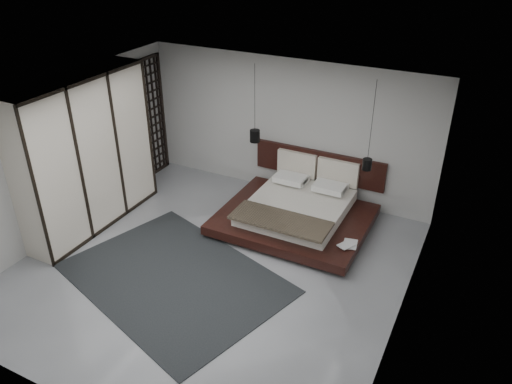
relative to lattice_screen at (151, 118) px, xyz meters
The scene contains 14 objects.
floor 4.05m from the lattice_screen, 39.71° to the right, with size 6.00×6.00×0.00m, color #989BA1.
ceiling 4.12m from the lattice_screen, 39.71° to the right, with size 6.00×6.00×0.00m, color white.
wall_back 3.00m from the lattice_screen, 10.56° to the left, with size 6.00×6.00×0.00m, color #B3B3B1.
wall_front 6.20m from the lattice_screen, 61.57° to the right, with size 6.00×6.00×0.00m, color #B3B3B1.
wall_left 2.45m from the lattice_screen, 91.17° to the right, with size 6.00×6.00×0.00m, color #B3B3B1.
wall_right 6.44m from the lattice_screen, 22.38° to the right, with size 6.00×6.00×0.00m, color #B3B3B1.
lattice_screen is the anchor object (origin of this frame).
bed 3.85m from the lattice_screen, ahead, with size 2.69×2.35×1.06m.
book_lower 5.02m from the lattice_screen, 13.88° to the right, with size 0.23×0.31×0.03m, color #99724C.
book_upper 5.01m from the lattice_screen, 14.26° to the right, with size 0.19×0.26×0.02m, color #99724C.
pendant_left 2.57m from the lattice_screen, ahead, with size 0.19×0.19×1.51m.
pendant_right 4.77m from the lattice_screen, ahead, with size 0.17×0.17×1.62m.
wardrobe 2.22m from the lattice_screen, 83.49° to the right, with size 0.67×2.85×2.80m.
rug 4.13m from the lattice_screen, 49.24° to the right, with size 3.42×2.45×0.01m, color black.
Camera 1 is at (3.63, -5.59, 5.08)m, focal length 35.00 mm.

